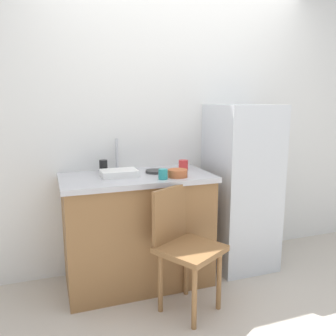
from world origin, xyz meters
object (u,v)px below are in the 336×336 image
object	(u,v)px
refrigerator	(241,187)
terracotta_bowl	(178,173)
hotplate	(156,171)
cup_red	(183,165)
cup_teal	(163,174)
chair	(183,243)
dish_tray	(119,173)
cup_black	(103,166)

from	to	relation	value
refrigerator	terracotta_bowl	world-z (taller)	refrigerator
hotplate	cup_red	distance (m)	0.28
cup_teal	chair	bearing A→B (deg)	-76.58
hotplate	cup_teal	distance (m)	0.26
dish_tray	terracotta_bowl	world-z (taller)	terracotta_bowl
chair	cup_red	size ratio (longest dim) A/B	10.91
chair	dish_tray	distance (m)	0.74
dish_tray	cup_black	xyz separation A→B (m)	(-0.09, 0.18, 0.03)
hotplate	cup_black	xyz separation A→B (m)	(-0.41, 0.14, 0.04)
chair	terracotta_bowl	distance (m)	0.54
refrigerator	cup_black	distance (m)	1.24
cup_teal	cup_red	bearing A→B (deg)	46.96
cup_black	cup_red	distance (m)	0.68
dish_tray	hotplate	distance (m)	0.32
hotplate	cup_black	distance (m)	0.43
dish_tray	cup_red	size ratio (longest dim) A/B	3.43
dish_tray	terracotta_bowl	bearing A→B (deg)	-22.69
chair	dish_tray	size ratio (longest dim) A/B	3.18
cup_teal	cup_red	distance (m)	0.43
chair	cup_red	bearing A→B (deg)	38.64
terracotta_bowl	cup_red	xyz separation A→B (m)	(0.16, 0.27, 0.01)
cup_black	cup_red	size ratio (longest dim) A/B	1.29
chair	cup_red	xyz separation A→B (m)	(0.23, 0.58, 0.46)
hotplate	cup_teal	size ratio (longest dim) A/B	2.21
cup_black	dish_tray	bearing A→B (deg)	-62.08
terracotta_bowl	hotplate	xyz separation A→B (m)	(-0.11, 0.22, -0.02)
hotplate	cup_red	xyz separation A→B (m)	(0.27, 0.06, 0.03)
chair	cup_red	world-z (taller)	cup_red
cup_red	dish_tray	bearing A→B (deg)	-170.50
terracotta_bowl	cup_black	bearing A→B (deg)	145.65
dish_tray	cup_red	xyz separation A→B (m)	(0.58, 0.10, 0.01)
terracotta_bowl	hotplate	bearing A→B (deg)	116.77
cup_black	cup_red	xyz separation A→B (m)	(0.68, -0.08, -0.01)
refrigerator	hotplate	bearing A→B (deg)	177.98
dish_tray	cup_red	world-z (taller)	cup_red
chair	dish_tray	world-z (taller)	dish_tray
dish_tray	cup_teal	xyz separation A→B (m)	(0.29, -0.21, 0.01)
refrigerator	cup_teal	world-z (taller)	refrigerator
refrigerator	hotplate	distance (m)	0.82
chair	dish_tray	bearing A→B (deg)	96.72
terracotta_bowl	cup_teal	bearing A→B (deg)	-164.24
terracotta_bowl	cup_red	bearing A→B (deg)	59.92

